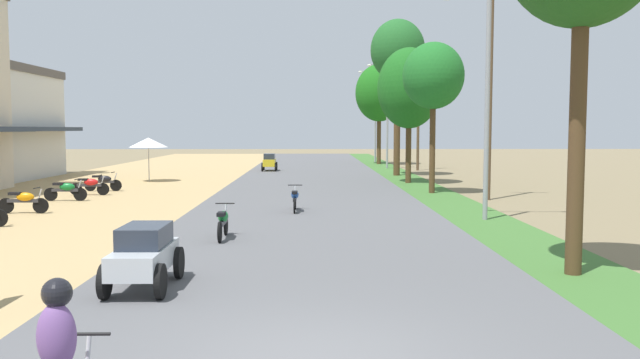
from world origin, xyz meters
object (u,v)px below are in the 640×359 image
object	(u,v)px
parked_motorbike_fourth	(24,200)
vendor_umbrella	(148,142)
median_tree_fifth	(379,93)
car_sedan_silver	(144,253)
parked_motorbike_fifth	(66,189)
motorbike_ahead_third	(295,198)
utility_pole_near	(418,109)
streetlamp_far	(375,109)
streetlamp_mid	(387,108)
car_hatchback_yellow	(270,161)
parked_motorbike_seventh	(104,181)
streetlamp_near	(487,89)
parked_motorbike_sixth	(90,185)
median_tree_fourth	(398,52)
utility_pole_far	(490,81)
median_tree_second	(433,77)
median_tree_third	(409,88)
motorbike_ahead_second	(223,221)

from	to	relation	value
parked_motorbike_fourth	vendor_umbrella	world-z (taller)	vendor_umbrella
median_tree_fifth	car_sedan_silver	xyz separation A→B (m)	(-8.98, -43.50, -5.38)
parked_motorbike_fifth	motorbike_ahead_third	size ratio (longest dim) A/B	1.00
parked_motorbike_fifth	utility_pole_near	bearing A→B (deg)	48.67
streetlamp_far	parked_motorbike_fourth	bearing A→B (deg)	-114.28
streetlamp_mid	car_hatchback_yellow	bearing A→B (deg)	-159.97
streetlamp_far	utility_pole_near	world-z (taller)	utility_pole_near
parked_motorbike_seventh	streetlamp_mid	size ratio (longest dim) A/B	0.22
parked_motorbike_fourth	streetlamp_near	size ratio (longest dim) A/B	0.24
streetlamp_near	utility_pole_near	size ratio (longest dim) A/B	0.87
parked_motorbike_sixth	car_hatchback_yellow	bearing A→B (deg)	67.09
median_tree_fourth	car_hatchback_yellow	distance (m)	12.08
parked_motorbike_fourth	utility_pole_far	world-z (taller)	utility_pole_far
median_tree_second	parked_motorbike_fourth	bearing A→B (deg)	-155.66
parked_motorbike_fifth	parked_motorbike_seventh	bearing A→B (deg)	87.25
vendor_umbrella	median_tree_fourth	bearing A→B (deg)	17.46
median_tree_third	utility_pole_far	xyz separation A→B (m)	(2.26, -8.25, -0.16)
vendor_umbrella	median_tree_fifth	xyz separation A→B (m)	(15.16, 18.31, 3.81)
parked_motorbike_sixth	motorbike_ahead_third	bearing A→B (deg)	-32.23
streetlamp_mid	utility_pole_near	distance (m)	2.69
parked_motorbike_seventh	utility_pole_near	world-z (taller)	utility_pole_near
vendor_umbrella	median_tree_second	distance (m)	16.87
median_tree_second	car_sedan_silver	world-z (taller)	median_tree_second
median_tree_fifth	utility_pole_far	distance (m)	27.76
streetlamp_far	utility_pole_near	bearing A→B (deg)	-79.26
median_tree_fourth	motorbike_ahead_second	world-z (taller)	median_tree_fourth
parked_motorbike_seventh	car_hatchback_yellow	size ratio (longest dim) A/B	0.90
parked_motorbike_fourth	motorbike_ahead_third	bearing A→B (deg)	2.28
parked_motorbike_sixth	parked_motorbike_fifth	bearing A→B (deg)	-94.95
streetlamp_near	motorbike_ahead_third	size ratio (longest dim) A/B	4.17
car_sedan_silver	car_hatchback_yellow	world-z (taller)	car_hatchback_yellow
median_tree_third	car_sedan_silver	world-z (taller)	median_tree_third
median_tree_fourth	motorbike_ahead_third	size ratio (longest dim) A/B	5.58
utility_pole_near	car_sedan_silver	distance (m)	37.72
median_tree_third	median_tree_fifth	size ratio (longest dim) A/B	0.88
vendor_umbrella	streetlamp_far	xyz separation A→B (m)	(15.18, 21.67, 2.54)
motorbike_ahead_second	parked_motorbike_sixth	bearing A→B (deg)	122.82
median_tree_third	motorbike_ahead_second	world-z (taller)	median_tree_third
parked_motorbike_sixth	median_tree_fifth	size ratio (longest dim) A/B	0.21
parked_motorbike_fourth	motorbike_ahead_third	size ratio (longest dim) A/B	1.00
median_tree_fourth	vendor_umbrella	bearing A→B (deg)	-162.54
parked_motorbike_sixth	utility_pole_far	size ratio (longest dim) A/B	0.18
parked_motorbike_fifth	motorbike_ahead_third	world-z (taller)	motorbike_ahead_third
streetlamp_near	car_hatchback_yellow	bearing A→B (deg)	109.42
parked_motorbike_fourth	median_tree_fourth	size ratio (longest dim) A/B	0.18
median_tree_second	car_hatchback_yellow	bearing A→B (deg)	118.59
utility_pole_far	car_hatchback_yellow	xyz separation A→B (m)	(-10.71, 18.51, -4.42)
parked_motorbike_sixth	median_tree_fourth	size ratio (longest dim) A/B	0.18
parked_motorbike_fifth	vendor_umbrella	bearing A→B (deg)	84.47
car_sedan_silver	car_hatchback_yellow	size ratio (longest dim) A/B	1.13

